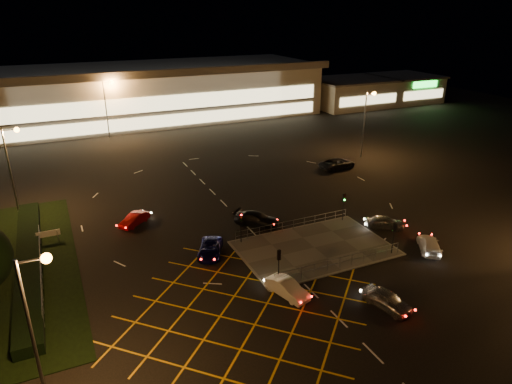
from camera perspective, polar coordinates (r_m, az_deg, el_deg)
name	(u,v)px	position (r m, az deg, el deg)	size (l,w,h in m)	color
ground	(286,244)	(45.34, 3.81, -6.46)	(180.00, 180.00, 0.00)	black
pedestrian_island	(314,248)	(44.71, 7.31, -6.96)	(14.00, 9.00, 0.12)	#4C4944
hedge	(29,261)	(46.11, -26.52, -7.74)	(2.00, 26.00, 1.00)	black
supermarket	(146,92)	(100.06, -13.57, 12.05)	(72.00, 26.50, 10.50)	beige
retail_unit_a	(350,92)	(111.81, 11.69, 12.11)	(18.80, 14.80, 6.35)	beige
retail_unit_b	(403,88)	(121.84, 17.95, 12.30)	(14.80, 14.80, 6.35)	beige
streetlight_sw	(37,315)	(27.43, -25.70, -13.67)	(1.78, 0.56, 10.03)	slate
streetlight_nw	(13,160)	(55.10, -28.14, 3.54)	(1.78, 0.56, 10.03)	slate
streetlight_ne	(367,115)	(71.79, 13.72, 9.31)	(1.78, 0.56, 10.03)	slate
streetlight_far_left	(108,101)	(84.77, -18.04, 10.75)	(1.78, 0.56, 10.03)	slate
streetlight_far_right	(302,85)	(99.53, 5.74, 13.22)	(1.78, 0.56, 10.03)	slate
signal_sw	(279,260)	(37.92, 2.86, -8.45)	(0.28, 0.30, 3.15)	black
signal_se	(394,232)	(44.17, 16.87, -4.79)	(0.28, 0.30, 3.15)	black
signal_nw	(241,221)	(44.30, -1.91, -3.70)	(0.28, 0.30, 3.15)	black
signal_ne	(344,201)	(49.76, 10.92, -1.12)	(0.28, 0.30, 3.15)	black
car_near_silver	(387,300)	(37.49, 16.06, -12.81)	(1.66, 4.12, 1.40)	#AEB2B6
car_queue_white	(287,288)	(37.54, 3.92, -11.90)	(1.40, 4.03, 1.33)	silver
car_left_blue	(210,249)	(43.31, -5.73, -7.05)	(2.05, 4.45, 1.24)	#0C0C4A
car_far_dkgrey	(257,219)	(48.63, 0.09, -3.40)	(1.99, 4.90, 1.42)	black
car_right_silver	(385,222)	(49.91, 15.84, -3.65)	(1.58, 3.94, 1.34)	#A1A3A8
car_circ_red	(134,219)	(50.47, -14.96, -3.33)	(1.32, 3.78, 1.24)	maroon
car_east_grey	(337,164)	(66.87, 10.15, 3.52)	(2.55, 5.53, 1.54)	black
car_approach_white	(429,244)	(46.79, 20.84, -6.15)	(1.78, 4.39, 1.27)	silver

